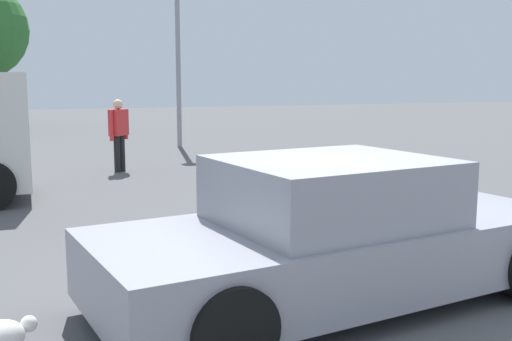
# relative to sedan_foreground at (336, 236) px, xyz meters

# --- Properties ---
(ground_plane) EXTENTS (80.00, 80.00, 0.00)m
(ground_plane) POSITION_rel_sedan_foreground_xyz_m (-0.00, 0.13, -0.59)
(ground_plane) COLOR #515154
(sedan_foreground) EXTENTS (4.56, 2.32, 1.29)m
(sedan_foreground) POSITION_rel_sedan_foreground_xyz_m (0.00, 0.00, 0.00)
(sedan_foreground) COLOR gray
(sedan_foreground) RESTS_ON ground_plane
(pedestrian) EXTENTS (0.46, 0.45, 1.56)m
(pedestrian) POSITION_rel_sedan_foreground_xyz_m (-0.55, 8.59, 0.33)
(pedestrian) COLOR black
(pedestrian) RESTS_ON ground_plane
(light_post_near) EXTENTS (0.44, 0.44, 6.06)m
(light_post_near) POSITION_rel_sedan_foreground_xyz_m (1.92, 13.00, 3.56)
(light_post_near) COLOR gray
(light_post_near) RESTS_ON ground_plane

